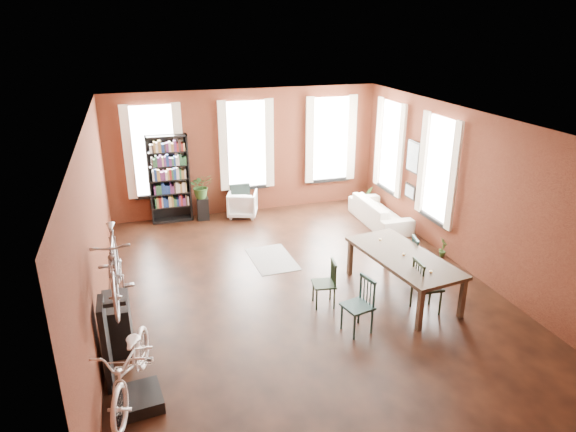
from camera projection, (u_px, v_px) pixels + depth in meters
name	position (u px, v px, depth m)	size (l,w,h in m)	color
room	(303.00, 171.00, 9.63)	(9.00, 9.04, 3.22)	black
dining_table	(402.00, 275.00, 9.44)	(1.06, 2.34, 0.80)	#483A2B
dining_chair_a	(357.00, 306.00, 8.29)	(0.43, 0.43, 0.94)	#1C3E3C
dining_chair_b	(324.00, 284.00, 9.08)	(0.39, 0.39, 0.85)	black
dining_chair_c	(427.00, 286.00, 8.87)	(0.45, 0.45, 0.98)	black
dining_chair_d	(422.00, 259.00, 10.00)	(0.40, 0.40, 0.88)	#1B3C3B
bookshelf	(169.00, 179.00, 12.68)	(1.00, 0.32, 2.20)	black
white_armchair	(242.00, 203.00, 13.24)	(0.72, 0.67, 0.74)	white
cream_sofa	(380.00, 208.00, 12.75)	(2.08, 0.61, 0.81)	beige
striped_rug	(272.00, 259.00, 10.97)	(0.86, 1.37, 0.01)	black
bike_trainer	(138.00, 400.00, 6.80)	(0.61, 0.61, 0.18)	black
bike_wall_rack	(106.00, 344.00, 7.01)	(0.16, 0.60, 1.30)	black
console_table	(117.00, 323.00, 7.94)	(0.40, 0.80, 0.80)	black
plant_stand	(203.00, 209.00, 13.06)	(0.29, 0.29, 0.57)	black
plant_by_sofa	(367.00, 203.00, 13.94)	(0.33, 0.60, 0.27)	#2D5923
plant_small	(442.00, 253.00, 11.05)	(0.24, 0.45, 0.16)	#376026
bicycle_floor	(128.00, 337.00, 6.42)	(0.64, 0.96, 1.83)	white
bicycle_hung	(111.00, 243.00, 6.55)	(0.47, 1.00, 1.66)	#A5A8AD
plant_on_stand	(201.00, 189.00, 12.88)	(0.56, 0.62, 0.49)	#2A5220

